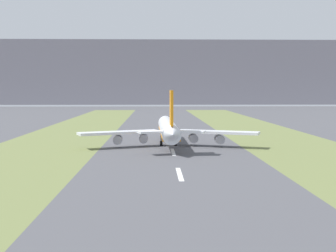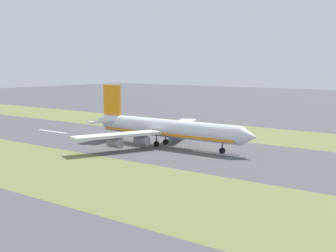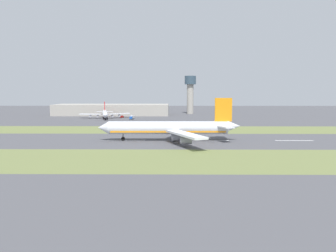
% 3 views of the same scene
% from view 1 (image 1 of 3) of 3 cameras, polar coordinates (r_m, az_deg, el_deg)
% --- Properties ---
extents(ground_plane, '(800.00, 800.00, 0.00)m').
position_cam_1_polar(ground_plane, '(168.23, 0.42, -2.50)').
color(ground_plane, '#4C4C51').
extents(grass_median_west, '(40.00, 600.00, 0.01)m').
position_cam_1_polar(grass_median_west, '(172.57, -14.70, -2.47)').
color(grass_median_west, olive).
rests_on(grass_median_west, ground).
extents(grass_median_east, '(40.00, 600.00, 0.01)m').
position_cam_1_polar(grass_median_east, '(175.70, 15.26, -2.36)').
color(grass_median_east, olive).
rests_on(grass_median_east, ground).
extents(centreline_dash_near, '(1.20, 18.00, 0.01)m').
position_cam_1_polar(centreline_dash_near, '(113.72, 1.43, -5.88)').
color(centreline_dash_near, silver).
rests_on(centreline_dash_near, ground).
extents(centreline_dash_mid, '(1.20, 18.00, 0.01)m').
position_cam_1_polar(centreline_dash_mid, '(153.20, 0.62, -3.19)').
color(centreline_dash_mid, silver).
rests_on(centreline_dash_mid, ground).
extents(centreline_dash_far, '(1.20, 18.00, 0.01)m').
position_cam_1_polar(centreline_dash_far, '(192.89, 0.15, -1.61)').
color(centreline_dash_far, silver).
rests_on(centreline_dash_far, ground).
extents(airplane_main_jet, '(64.13, 67.06, 20.20)m').
position_cam_1_polar(airplane_main_jet, '(170.49, 0.03, -0.38)').
color(airplane_main_jet, silver).
rests_on(airplane_main_jet, ground).
extents(mountain_ridge, '(800.00, 120.00, 86.92)m').
position_cam_1_polar(mountain_ridge, '(687.29, -1.16, 6.39)').
color(mountain_ridge, gray).
rests_on(mountain_ridge, ground).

